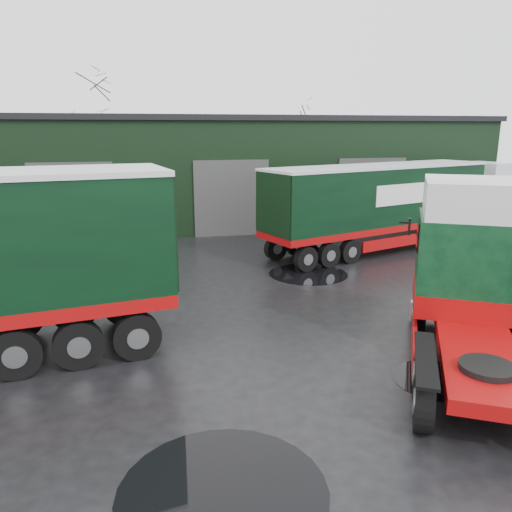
{
  "coord_description": "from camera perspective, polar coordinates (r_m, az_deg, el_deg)",
  "views": [
    {
      "loc": [
        -2.68,
        -12.05,
        5.54
      ],
      "look_at": [
        0.72,
        2.68,
        1.7
      ],
      "focal_mm": 35.0,
      "sensor_mm": 36.0,
      "label": 1
    }
  ],
  "objects": [
    {
      "name": "tree_back_a",
      "position": [
        42.18,
        -17.95,
        12.51
      ],
      "size": [
        4.4,
        4.4,
        9.5
      ],
      "primitive_type": null,
      "color": "black",
      "rests_on": "ground"
    },
    {
      "name": "puddle_1",
      "position": [
        19.83,
        5.98,
        -2.04
      ],
      "size": [
        3.12,
        3.12,
        0.01
      ],
      "primitive_type": "cylinder",
      "color": "black",
      "rests_on": "ground"
    },
    {
      "name": "lorry_right",
      "position": [
        23.86,
        13.81,
        5.35
      ],
      "size": [
        15.35,
        7.55,
        4.03
      ],
      "primitive_type": null,
      "rotation": [
        0.0,
        0.0,
        -1.24
      ],
      "color": "silver",
      "rests_on": "ground"
    },
    {
      "name": "puddle_3",
      "position": [
        12.43,
        20.05,
        -13.13
      ],
      "size": [
        2.03,
        2.03,
        0.01
      ],
      "primitive_type": "cylinder",
      "color": "black",
      "rests_on": "ground"
    },
    {
      "name": "warehouse",
      "position": [
        32.47,
        -4.75,
        10.0
      ],
      "size": [
        32.4,
        12.4,
        6.3
      ],
      "color": "black",
      "rests_on": "ground"
    },
    {
      "name": "ground",
      "position": [
        13.53,
        -0.43,
        -9.92
      ],
      "size": [
        100.0,
        100.0,
        0.0
      ],
      "primitive_type": "plane",
      "color": "black"
    },
    {
      "name": "puddle_0",
      "position": [
        8.71,
        -3.82,
        -25.24
      ],
      "size": [
        3.37,
        3.37,
        0.01
      ],
      "primitive_type": "cylinder",
      "color": "black",
      "rests_on": "ground"
    },
    {
      "name": "hero_tractor",
      "position": [
        12.02,
        24.4,
        -3.23
      ],
      "size": [
        6.08,
        7.62,
        4.38
      ],
      "primitive_type": null,
      "rotation": [
        0.0,
        0.0,
        -0.52
      ],
      "color": "#0A3219",
      "rests_on": "ground"
    },
    {
      "name": "tree_back_b",
      "position": [
        43.95,
        3.86,
        11.89
      ],
      "size": [
        4.4,
        4.4,
        7.5
      ],
      "primitive_type": null,
      "color": "black",
      "rests_on": "ground"
    }
  ]
}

